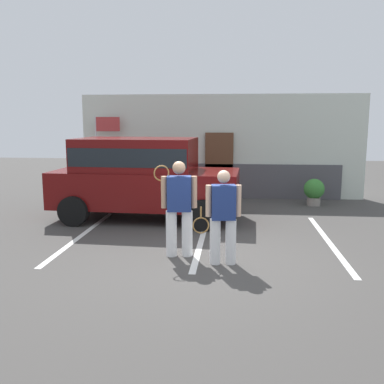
# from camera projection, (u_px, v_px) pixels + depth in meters

# --- Properties ---
(ground_plane) EXTENTS (40.00, 40.00, 0.00)m
(ground_plane) POSITION_uv_depth(u_px,v_px,m) (208.00, 261.00, 7.71)
(ground_plane) COLOR #423F3D
(parking_stripe_0) EXTENTS (0.12, 4.40, 0.01)m
(parking_stripe_0) POSITION_uv_depth(u_px,v_px,m) (82.00, 235.00, 9.46)
(parking_stripe_0) COLOR silver
(parking_stripe_0) RESTS_ON ground_plane
(parking_stripe_1) EXTENTS (0.12, 4.40, 0.01)m
(parking_stripe_1) POSITION_uv_depth(u_px,v_px,m) (202.00, 238.00, 9.20)
(parking_stripe_1) COLOR silver
(parking_stripe_1) RESTS_ON ground_plane
(parking_stripe_2) EXTENTS (0.12, 4.40, 0.01)m
(parking_stripe_2) POSITION_uv_depth(u_px,v_px,m) (328.00, 241.00, 8.94)
(parking_stripe_2) COLOR silver
(parking_stripe_2) RESTS_ON ground_plane
(house_frontage) EXTENTS (9.06, 0.40, 3.30)m
(house_frontage) POSITION_uv_depth(u_px,v_px,m) (221.00, 149.00, 13.92)
(house_frontage) COLOR silver
(house_frontage) RESTS_ON ground_plane
(parked_suv) EXTENTS (4.68, 2.33, 2.05)m
(parked_suv) POSITION_uv_depth(u_px,v_px,m) (142.00, 174.00, 10.81)
(parked_suv) COLOR #590C0C
(parked_suv) RESTS_ON ground_plane
(tennis_player_man) EXTENTS (0.79, 0.32, 1.77)m
(tennis_player_man) POSITION_uv_depth(u_px,v_px,m) (179.00, 207.00, 7.86)
(tennis_player_man) COLOR white
(tennis_player_man) RESTS_ON ground_plane
(tennis_player_woman) EXTENTS (0.88, 0.31, 1.66)m
(tennis_player_woman) POSITION_uv_depth(u_px,v_px,m) (223.00, 216.00, 7.43)
(tennis_player_woman) COLOR white
(tennis_player_woman) RESTS_ON ground_plane
(potted_plant_by_porch) EXTENTS (0.60, 0.60, 0.79)m
(potted_plant_by_porch) POSITION_uv_depth(u_px,v_px,m) (314.00, 191.00, 12.66)
(potted_plant_by_porch) COLOR gray
(potted_plant_by_porch) RESTS_ON ground_plane
(flag_pole) EXTENTS (0.80, 0.10, 2.64)m
(flag_pole) POSITION_uv_depth(u_px,v_px,m) (102.00, 140.00, 13.82)
(flag_pole) COLOR silver
(flag_pole) RESTS_ON ground_plane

